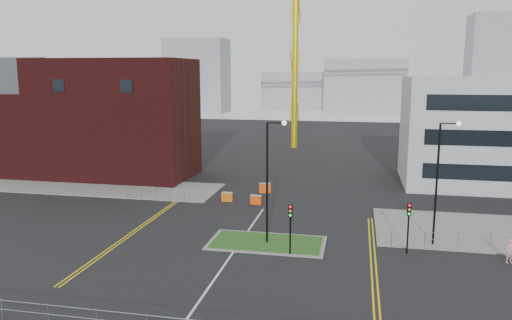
{
  "coord_description": "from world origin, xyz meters",
  "views": [
    {
      "loc": [
        8.29,
        -26.76,
        12.66
      ],
      "look_at": [
        -0.24,
        14.9,
        5.0
      ],
      "focal_mm": 35.0,
      "sensor_mm": 36.0,
      "label": 1
    }
  ],
  "objects": [
    {
      "name": "railing_left",
      "position": [
        -11.0,
        18.0,
        0.74
      ],
      "size": [
        6.05,
        0.05,
        1.1
      ],
      "color": "gray",
      "rests_on": "ground"
    },
    {
      "name": "grass_island",
      "position": [
        2.0,
        8.0,
        0.06
      ],
      "size": [
        8.0,
        4.0,
        0.12
      ],
      "primitive_type": "cube",
      "color": "#28501A",
      "rests_on": "ground"
    },
    {
      "name": "streetlamp_island",
      "position": [
        2.22,
        8.0,
        5.41
      ],
      "size": [
        1.46,
        0.36,
        9.18
      ],
      "color": "black",
      "rests_on": "ground"
    },
    {
      "name": "brick_building",
      "position": [
        -22.97,
        28.0,
        6.85
      ],
      "size": [
        24.2,
        10.07,
        14.24
      ],
      "color": "#3F0F0F",
      "rests_on": "ground"
    },
    {
      "name": "yellow_right_b",
      "position": [
        9.8,
        6.0,
        0.01
      ],
      "size": [
        0.12,
        20.0,
        0.01
      ],
      "primitive_type": "cube",
      "color": "gold",
      "rests_on": "ground"
    },
    {
      "name": "yellow_left_a",
      "position": [
        -9.0,
        10.0,
        0.01
      ],
      "size": [
        0.12,
        24.0,
        0.01
      ],
      "primitive_type": "cube",
      "color": "gold",
      "rests_on": "ground"
    },
    {
      "name": "island_kerb",
      "position": [
        2.0,
        8.0,
        0.04
      ],
      "size": [
        8.6,
        4.6,
        0.08
      ],
      "primitive_type": "cube",
      "color": "slate",
      "rests_on": "ground"
    },
    {
      "name": "skyline_c",
      "position": [
        45.0,
        125.0,
        14.0
      ],
      "size": [
        14.0,
        12.0,
        28.0
      ],
      "primitive_type": "cube",
      "color": "gray",
      "rests_on": "ground"
    },
    {
      "name": "centre_line",
      "position": [
        0.0,
        2.0,
        0.01
      ],
      "size": [
        0.15,
        30.0,
        0.01
      ],
      "primitive_type": "cube",
      "color": "silver",
      "rests_on": "ground"
    },
    {
      "name": "barrier_left",
      "position": [
        -1.0,
        18.57,
        0.48
      ],
      "size": [
        1.09,
        0.46,
        0.89
      ],
      "color": "#E8490C",
      "rests_on": "ground"
    },
    {
      "name": "yellow_left_b",
      "position": [
        -8.7,
        10.0,
        0.01
      ],
      "size": [
        0.12,
        24.0,
        0.01
      ],
      "primitive_type": "cube",
      "color": "gold",
      "rests_on": "ground"
    },
    {
      "name": "skyline_d",
      "position": [
        -8.0,
        140.0,
        6.0
      ],
      "size": [
        30.0,
        12.0,
        12.0
      ],
      "primitive_type": "cube",
      "color": "gray",
      "rests_on": "ground"
    },
    {
      "name": "barrier_right",
      "position": [
        -1.0,
        23.27,
        0.55
      ],
      "size": [
        1.26,
        0.66,
        1.01
      ],
      "color": "#ED4E0D",
      "rests_on": "ground"
    },
    {
      "name": "skyline_a",
      "position": [
        -40.0,
        120.0,
        11.0
      ],
      "size": [
        18.0,
        12.0,
        22.0
      ],
      "primitive_type": "cube",
      "color": "gray",
      "rests_on": "ground"
    },
    {
      "name": "streetlamp_right_near",
      "position": [
        14.22,
        10.0,
        5.41
      ],
      "size": [
        1.46,
        0.36,
        9.18
      ],
      "color": "black",
      "rests_on": "ground"
    },
    {
      "name": "skyline_b",
      "position": [
        10.0,
        130.0,
        8.0
      ],
      "size": [
        24.0,
        12.0,
        16.0
      ],
      "primitive_type": "cube",
      "color": "gray",
      "rests_on": "ground"
    },
    {
      "name": "barrier_mid",
      "position": [
        -4.0,
        19.13,
        0.49
      ],
      "size": [
        1.09,
        0.41,
        0.9
      ],
      "color": "#F7600D",
      "rests_on": "ground"
    },
    {
      "name": "traffic_light_right",
      "position": [
        12.0,
        7.98,
        2.57
      ],
      "size": [
        0.28,
        0.33,
        3.65
      ],
      "color": "black",
      "rests_on": "ground"
    },
    {
      "name": "pedestrian",
      "position": [
        18.53,
        7.51,
        0.82
      ],
      "size": [
        0.71,
        0.61,
        1.64
      ],
      "primitive_type": "imported",
      "rotation": [
        0.0,
        0.0,
        0.45
      ],
      "color": "pink",
      "rests_on": "ground"
    },
    {
      "name": "pavement_left",
      "position": [
        -20.0,
        22.0,
        0.06
      ],
      "size": [
        28.0,
        8.0,
        0.12
      ],
      "primitive_type": "cube",
      "color": "slate",
      "rests_on": "ground"
    },
    {
      "name": "yellow_right_a",
      "position": [
        9.5,
        6.0,
        0.01
      ],
      "size": [
        0.12,
        20.0,
        0.01
      ],
      "primitive_type": "cube",
      "color": "gold",
      "rests_on": "ground"
    },
    {
      "name": "ground",
      "position": [
        0.0,
        0.0,
        0.0
      ],
      "size": [
        200.0,
        200.0,
        0.0
      ],
      "primitive_type": "plane",
      "color": "black",
      "rests_on": "ground"
    },
    {
      "name": "traffic_light_island",
      "position": [
        4.0,
        5.98,
        2.57
      ],
      "size": [
        0.28,
        0.33,
        3.65
      ],
      "color": "black",
      "rests_on": "ground"
    }
  ]
}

